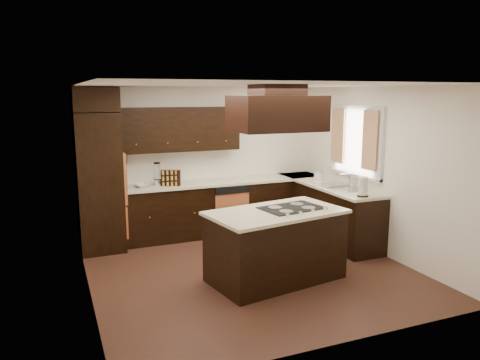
# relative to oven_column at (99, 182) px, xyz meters

# --- Properties ---
(floor) EXTENTS (4.20, 4.20, 0.02)m
(floor) POSITION_rel_oven_column_xyz_m (1.78, -1.71, -1.07)
(floor) COLOR brown
(floor) RESTS_ON ground
(ceiling) EXTENTS (4.20, 4.20, 0.02)m
(ceiling) POSITION_rel_oven_column_xyz_m (1.78, -1.71, 1.45)
(ceiling) COLOR white
(ceiling) RESTS_ON ground
(wall_back) EXTENTS (4.20, 0.02, 2.50)m
(wall_back) POSITION_rel_oven_column_xyz_m (1.78, 0.40, 0.19)
(wall_back) COLOR white
(wall_back) RESTS_ON ground
(wall_front) EXTENTS (4.20, 0.02, 2.50)m
(wall_front) POSITION_rel_oven_column_xyz_m (1.78, -3.81, 0.19)
(wall_front) COLOR white
(wall_front) RESTS_ON ground
(wall_left) EXTENTS (0.02, 4.20, 2.50)m
(wall_left) POSITION_rel_oven_column_xyz_m (-0.33, -1.71, 0.19)
(wall_left) COLOR white
(wall_left) RESTS_ON ground
(wall_right) EXTENTS (0.02, 4.20, 2.50)m
(wall_right) POSITION_rel_oven_column_xyz_m (3.88, -1.71, 0.19)
(wall_right) COLOR white
(wall_right) RESTS_ON ground
(oven_column) EXTENTS (0.65, 0.75, 2.12)m
(oven_column) POSITION_rel_oven_column_xyz_m (0.00, 0.00, 0.00)
(oven_column) COLOR black
(oven_column) RESTS_ON floor
(wall_oven_face) EXTENTS (0.05, 0.62, 0.78)m
(wall_oven_face) POSITION_rel_oven_column_xyz_m (0.35, 0.00, 0.06)
(wall_oven_face) COLOR #CE6D3D
(wall_oven_face) RESTS_ON oven_column
(base_cabinets_back) EXTENTS (2.93, 0.60, 0.88)m
(base_cabinets_back) POSITION_rel_oven_column_xyz_m (1.81, 0.09, -0.62)
(base_cabinets_back) COLOR black
(base_cabinets_back) RESTS_ON floor
(base_cabinets_right) EXTENTS (0.60, 2.40, 0.88)m
(base_cabinets_right) POSITION_rel_oven_column_xyz_m (3.58, -0.80, -0.62)
(base_cabinets_right) COLOR black
(base_cabinets_right) RESTS_ON floor
(countertop_back) EXTENTS (2.93, 0.63, 0.04)m
(countertop_back) POSITION_rel_oven_column_xyz_m (1.81, 0.08, -0.16)
(countertop_back) COLOR beige
(countertop_back) RESTS_ON base_cabinets_back
(countertop_right) EXTENTS (0.63, 2.40, 0.04)m
(countertop_right) POSITION_rel_oven_column_xyz_m (3.56, -0.80, -0.16)
(countertop_right) COLOR beige
(countertop_right) RESTS_ON base_cabinets_right
(upper_cabinets) EXTENTS (2.00, 0.34, 0.72)m
(upper_cabinets) POSITION_rel_oven_column_xyz_m (1.34, 0.23, 0.75)
(upper_cabinets) COLOR black
(upper_cabinets) RESTS_ON wall_back
(dishwasher_front) EXTENTS (0.60, 0.05, 0.72)m
(dishwasher_front) POSITION_rel_oven_column_xyz_m (2.10, -0.20, -0.66)
(dishwasher_front) COLOR #CE6D3D
(dishwasher_front) RESTS_ON floor
(window_frame) EXTENTS (0.06, 1.32, 1.12)m
(window_frame) POSITION_rel_oven_column_xyz_m (3.85, -1.16, 0.59)
(window_frame) COLOR silver
(window_frame) RESTS_ON wall_right
(window_pane) EXTENTS (0.00, 1.20, 1.00)m
(window_pane) POSITION_rel_oven_column_xyz_m (3.87, -1.16, 0.59)
(window_pane) COLOR white
(window_pane) RESTS_ON wall_right
(curtain_left) EXTENTS (0.02, 0.34, 0.90)m
(curtain_left) POSITION_rel_oven_column_xyz_m (3.79, -1.57, 0.64)
(curtain_left) COLOR beige
(curtain_left) RESTS_ON wall_right
(curtain_right) EXTENTS (0.02, 0.34, 0.90)m
(curtain_right) POSITION_rel_oven_column_xyz_m (3.79, -0.74, 0.64)
(curtain_right) COLOR beige
(curtain_right) RESTS_ON wall_right
(sink_rim) EXTENTS (0.52, 0.84, 0.01)m
(sink_rim) POSITION_rel_oven_column_xyz_m (3.58, -1.16, -0.14)
(sink_rim) COLOR silver
(sink_rim) RESTS_ON countertop_right
(island) EXTENTS (1.78, 1.17, 0.88)m
(island) POSITION_rel_oven_column_xyz_m (1.95, -2.12, -0.62)
(island) COLOR black
(island) RESTS_ON floor
(island_top) EXTENTS (1.85, 1.24, 0.04)m
(island_top) POSITION_rel_oven_column_xyz_m (1.95, -2.12, -0.16)
(island_top) COLOR beige
(island_top) RESTS_ON island
(cooktop) EXTENTS (0.86, 0.65, 0.01)m
(cooktop) POSITION_rel_oven_column_xyz_m (2.20, -2.08, -0.13)
(cooktop) COLOR black
(cooktop) RESTS_ON island_top
(range_hood) EXTENTS (1.05, 0.72, 0.42)m
(range_hood) POSITION_rel_oven_column_xyz_m (1.88, -2.25, 1.10)
(range_hood) COLOR black
(range_hood) RESTS_ON ceiling
(hood_duct) EXTENTS (0.55, 0.50, 0.13)m
(hood_duct) POSITION_rel_oven_column_xyz_m (1.88, -2.25, 1.38)
(hood_duct) COLOR black
(hood_duct) RESTS_ON ceiling
(blender_base) EXTENTS (0.15, 0.15, 0.10)m
(blender_base) POSITION_rel_oven_column_xyz_m (0.92, 0.09, -0.09)
(blender_base) COLOR silver
(blender_base) RESTS_ON countertop_back
(blender_pitcher) EXTENTS (0.13, 0.13, 0.26)m
(blender_pitcher) POSITION_rel_oven_column_xyz_m (0.92, 0.09, 0.09)
(blender_pitcher) COLOR silver
(blender_pitcher) RESTS_ON blender_base
(spice_rack) EXTENTS (0.32, 0.18, 0.26)m
(spice_rack) POSITION_rel_oven_column_xyz_m (1.12, -0.00, -0.01)
(spice_rack) COLOR black
(spice_rack) RESTS_ON countertop_back
(mixing_bowl) EXTENTS (0.29, 0.29, 0.06)m
(mixing_bowl) POSITION_rel_oven_column_xyz_m (0.66, 0.07, -0.11)
(mixing_bowl) COLOR silver
(mixing_bowl) RESTS_ON countertop_back
(soap_bottle) EXTENTS (0.09, 0.10, 0.20)m
(soap_bottle) POSITION_rel_oven_column_xyz_m (3.54, -0.54, -0.04)
(soap_bottle) COLOR silver
(soap_bottle) RESTS_ON countertop_right
(paper_towel) EXTENTS (0.17, 0.17, 0.29)m
(paper_towel) POSITION_rel_oven_column_xyz_m (3.49, -1.85, 0.00)
(paper_towel) COLOR silver
(paper_towel) RESTS_ON countertop_right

